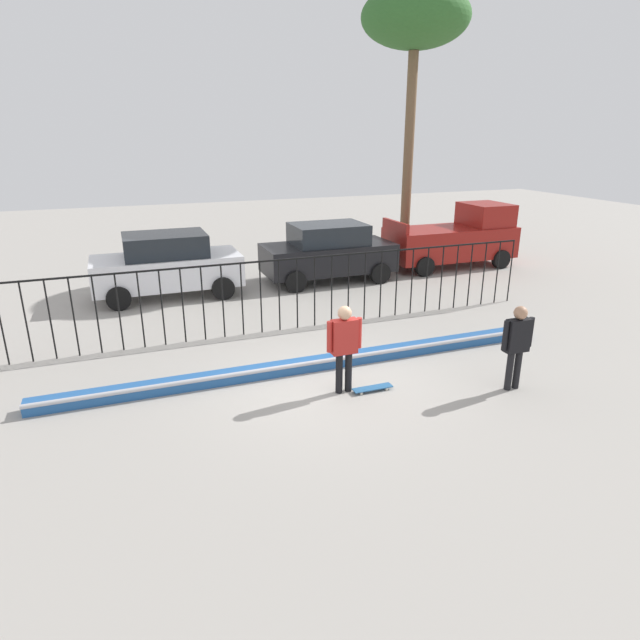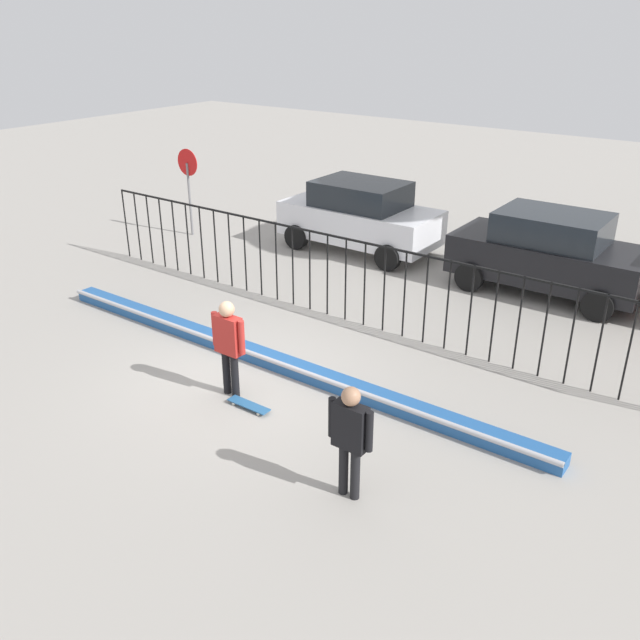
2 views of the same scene
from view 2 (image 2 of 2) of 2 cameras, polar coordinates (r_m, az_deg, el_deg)
The scene contains 9 objects.
ground_plane at distance 12.12m, azimuth -6.59°, elevation -5.16°, with size 60.00×60.00×0.00m, color #9E9991.
bowl_coping_ledge at distance 12.55m, azimuth -4.32°, elevation -3.32°, with size 11.00×0.40×0.27m.
perimeter_fence at distance 13.99m, azimuth 2.20°, elevation 4.23°, with size 14.04×0.04×1.82m.
skateboarder at distance 11.26m, azimuth -7.75°, elevation -1.70°, with size 0.70×0.26×1.73m.
skateboard at distance 11.30m, azimuth -6.05°, elevation -7.17°, with size 0.80×0.20×0.07m.
camera_operator at distance 8.87m, azimuth 2.57°, elevation -9.51°, with size 0.68×0.26×1.68m.
parked_car_white at distance 18.47m, azimuth 3.41°, elevation 8.82°, with size 4.30×2.12×1.90m.
parked_car_black at distance 16.37m, azimuth 18.79°, elevation 5.44°, with size 4.30×2.12×1.90m.
stop_sign at distance 20.01m, azimuth -11.07°, elevation 11.55°, with size 0.76×0.07×2.50m.
Camera 2 is at (7.25, -7.65, 5.98)m, focal length 37.78 mm.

